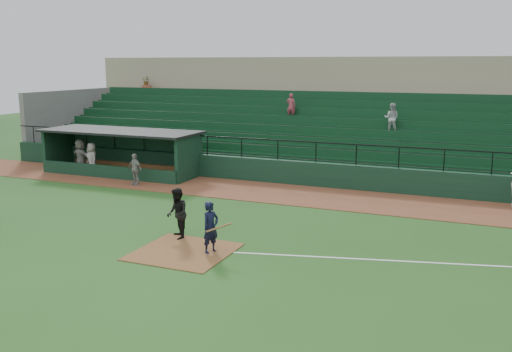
% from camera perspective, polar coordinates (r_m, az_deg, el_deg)
% --- Properties ---
extents(ground, '(90.00, 90.00, 0.00)m').
position_cam_1_polar(ground, '(19.32, -5.82, -6.78)').
color(ground, '#214E19').
rests_on(ground, ground).
extents(warning_track, '(40.00, 4.00, 0.03)m').
position_cam_1_polar(warning_track, '(26.35, 2.54, -1.77)').
color(warning_track, brown).
rests_on(warning_track, ground).
extents(home_plate_dirt, '(3.00, 3.00, 0.03)m').
position_cam_1_polar(home_plate_dirt, '(18.49, -7.31, -7.60)').
color(home_plate_dirt, brown).
rests_on(home_plate_dirt, ground).
extents(foul_line, '(17.49, 4.44, 0.01)m').
position_cam_1_polar(foul_line, '(18.30, 18.99, -8.39)').
color(foul_line, white).
rests_on(foul_line, ground).
extents(stadium_structure, '(38.00, 13.08, 6.40)m').
position_cam_1_polar(stadium_structure, '(33.93, 7.57, 5.01)').
color(stadium_structure, '#10301E').
rests_on(stadium_structure, ground).
extents(dugout, '(8.90, 3.20, 2.42)m').
position_cam_1_polar(dugout, '(32.04, -13.02, 2.70)').
color(dugout, '#10301E').
rests_on(dugout, ground).
extents(batter_at_plate, '(1.09, 0.73, 1.70)m').
position_cam_1_polar(batter_at_plate, '(18.08, -4.61, -5.22)').
color(batter_at_plate, black).
rests_on(batter_at_plate, ground).
extents(umpire, '(1.07, 1.10, 1.79)m').
position_cam_1_polar(umpire, '(19.66, -7.99, -3.80)').
color(umpire, black).
rests_on(umpire, ground).
extents(dugout_player_a, '(0.99, 0.60, 1.58)m').
position_cam_1_polar(dugout_player_a, '(28.62, -12.18, 0.68)').
color(dugout_player_a, gray).
rests_on(dugout_player_a, warning_track).
extents(dugout_player_b, '(1.02, 0.89, 1.77)m').
position_cam_1_polar(dugout_player_b, '(31.70, -16.28, 1.68)').
color(dugout_player_b, '#A5A09B').
rests_on(dugout_player_b, warning_track).
extents(dugout_player_c, '(1.87, 1.12, 1.92)m').
position_cam_1_polar(dugout_player_c, '(32.29, -17.32, 1.92)').
color(dugout_player_c, gray).
rests_on(dugout_player_c, warning_track).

